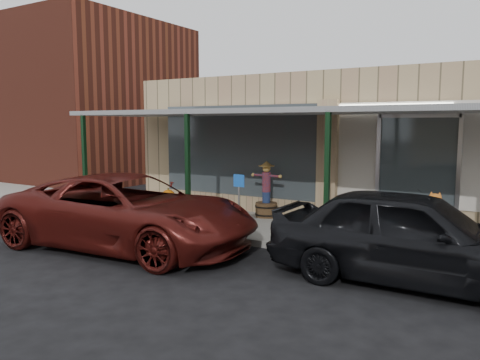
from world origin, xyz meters
The scene contains 10 objects.
ground centered at (0.00, 0.00, 0.00)m, with size 120.00×120.00×0.00m, color black.
sidewalk centered at (0.00, 3.60, 0.07)m, with size 40.00×3.20×0.15m, color gray.
storefront centered at (0.00, 8.16, 2.09)m, with size 12.00×6.25×4.20m.
awning centered at (0.00, 3.56, 3.01)m, with size 12.00×3.00×3.04m.
block_buildings_near centered at (2.01, 9.20, 3.77)m, with size 61.00×8.00×8.00m.
barrel_scarecrow centered at (-0.86, 4.49, 0.68)m, with size 0.95×0.63×1.57m.
barrel_pumpkin centered at (-3.30, 3.19, 0.43)m, with size 0.78×0.78×0.80m.
handicap_sign centered at (-0.48, 2.40, 1.06)m, with size 0.29×0.04×1.41m.
parked_sedan centered at (3.67, 1.29, 0.83)m, with size 4.89×2.01×1.66m.
car_maroon centered at (-2.21, 0.49, 0.82)m, with size 2.71×5.89×1.64m, color #511410.
Camera 1 is at (5.22, -6.94, 2.76)m, focal length 35.00 mm.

